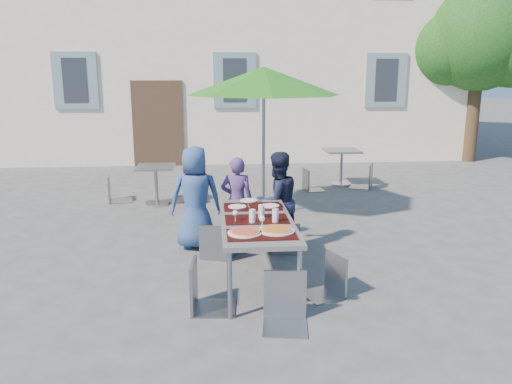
{
  "coord_description": "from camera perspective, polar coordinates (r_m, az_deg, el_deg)",
  "views": [
    {
      "loc": [
        -0.62,
        -5.67,
        2.32
      ],
      "look_at": [
        -0.06,
        0.57,
        0.85
      ],
      "focal_mm": 35.0,
      "sensor_mm": 36.0,
      "label": 1
    }
  ],
  "objects": [
    {
      "name": "chair_2",
      "position": [
        6.6,
        3.41,
        -3.02
      ],
      "size": [
        0.41,
        0.41,
        0.84
      ],
      "color": "gray",
      "rests_on": "ground"
    },
    {
      "name": "dining_table",
      "position": [
        5.61,
        0.08,
        -3.68
      ],
      "size": [
        0.8,
        1.85,
        0.76
      ],
      "color": "#434348",
      "rests_on": "ground"
    },
    {
      "name": "tree",
      "position": [
        15.05,
        24.31,
        15.6
      ],
      "size": [
        3.6,
        3.0,
        4.7
      ],
      "color": "#42311C",
      "rests_on": "ground"
    },
    {
      "name": "cafe_table_0",
      "position": [
        9.28,
        -11.36,
        1.5
      ],
      "size": [
        0.67,
        0.67,
        0.72
      ],
      "color": "#B8BAC1",
      "rests_on": "ground"
    },
    {
      "name": "chair_1",
      "position": [
        6.66,
        -1.74,
        -2.32
      ],
      "size": [
        0.5,
        0.5,
        0.93
      ],
      "color": "gray",
      "rests_on": "ground"
    },
    {
      "name": "ground",
      "position": [
        6.16,
        1.08,
        -8.98
      ],
      "size": [
        90.0,
        90.0,
        0.0
      ],
      "primitive_type": "plane",
      "color": "#464648",
      "rests_on": "ground"
    },
    {
      "name": "pizza_near_right",
      "position": [
        5.16,
        2.38,
        -4.34
      ],
      "size": [
        0.37,
        0.37,
        0.03
      ],
      "color": "white",
      "rests_on": "dining_table"
    },
    {
      "name": "bg_chair_r_1",
      "position": [
        10.7,
        12.53,
        3.54
      ],
      "size": [
        0.59,
        0.59,
        1.0
      ],
      "color": "slate",
      "rests_on": "ground"
    },
    {
      "name": "bg_chair_l_0",
      "position": [
        9.68,
        -15.96,
        2.14
      ],
      "size": [
        0.48,
        0.48,
        0.95
      ],
      "color": "gray",
      "rests_on": "ground"
    },
    {
      "name": "patio_umbrella",
      "position": [
        8.15,
        0.9,
        12.42
      ],
      "size": [
        2.49,
        2.49,
        2.46
      ],
      "color": "#B8BAC1",
      "rests_on": "ground"
    },
    {
      "name": "child_2",
      "position": [
        6.69,
        2.43,
        -1.1
      ],
      "size": [
        0.75,
        0.62,
        1.35
      ],
      "primitive_type": "imported",
      "rotation": [
        0.0,
        0.0,
        3.58
      ],
      "color": "#171B33",
      "rests_on": "ground"
    },
    {
      "name": "bg_chair_l_1",
      "position": [
        10.27,
        6.24,
        2.92
      ],
      "size": [
        0.44,
        0.44,
        0.87
      ],
      "color": "gray",
      "rests_on": "ground"
    },
    {
      "name": "chair_5",
      "position": [
        4.74,
        3.4,
        -8.8
      ],
      "size": [
        0.47,
        0.47,
        0.94
      ],
      "color": "gray",
      "rests_on": "ground"
    },
    {
      "name": "bg_chair_r_0",
      "position": [
        9.51,
        -8.32,
        2.26
      ],
      "size": [
        0.55,
        0.54,
        0.93
      ],
      "color": "gray",
      "rests_on": "ground"
    },
    {
      "name": "child_0",
      "position": [
        6.81,
        -6.93,
        -0.65
      ],
      "size": [
        0.71,
        0.48,
        1.41
      ],
      "primitive_type": "imported",
      "rotation": [
        0.0,
        0.0,
        3.19
      ],
      "color": "#2F4B83",
      "rests_on": "ground"
    },
    {
      "name": "glassware",
      "position": [
        5.48,
        0.47,
        -2.62
      ],
      "size": [
        0.5,
        0.44,
        0.15
      ],
      "color": "silver",
      "rests_on": "dining_table"
    },
    {
      "name": "place_settings",
      "position": [
        6.21,
        -0.42,
        -1.39
      ],
      "size": [
        0.67,
        0.51,
        0.01
      ],
      "color": "white",
      "rests_on": "dining_table"
    },
    {
      "name": "chair_3",
      "position": [
        5.02,
        -6.07,
        -7.32
      ],
      "size": [
        0.47,
        0.46,
        0.97
      ],
      "color": "gray",
      "rests_on": "ground"
    },
    {
      "name": "chair_4",
      "position": [
        5.41,
        8.44,
        -6.68
      ],
      "size": [
        0.5,
        0.49,
        0.86
      ],
      "color": "gray",
      "rests_on": "ground"
    },
    {
      "name": "pizza_near_left",
      "position": [
        5.09,
        -1.28,
        -4.59
      ],
      "size": [
        0.35,
        0.35,
        0.03
      ],
      "color": "white",
      "rests_on": "dining_table"
    },
    {
      "name": "child_1",
      "position": [
        6.96,
        -2.19,
        -1.0
      ],
      "size": [
        0.48,
        0.34,
        1.24
      ],
      "primitive_type": "imported",
      "rotation": [
        0.0,
        0.0,
        3.03
      ],
      "color": "#523771",
      "rests_on": "ground"
    },
    {
      "name": "cafe_table_1",
      "position": [
        10.89,
        9.75,
        3.57
      ],
      "size": [
        0.72,
        0.72,
        0.77
      ],
      "color": "#B8BAC1",
      "rests_on": "ground"
    },
    {
      "name": "chair_0",
      "position": [
        6.41,
        -4.63,
        -3.23
      ],
      "size": [
        0.49,
        0.5,
        0.89
      ],
      "color": "gray",
      "rests_on": "ground"
    }
  ]
}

